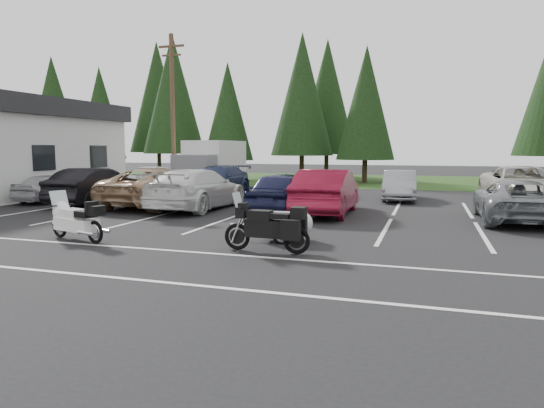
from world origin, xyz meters
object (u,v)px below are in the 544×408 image
at_px(car_far_3, 399,185).
at_px(car_near_4, 285,192).
at_px(car_near_6, 516,201).
at_px(adventure_motorcycle, 266,222).
at_px(car_far_1, 217,181).
at_px(utility_pole, 173,110).
at_px(car_far_4, 521,185).
at_px(car_near_1, 95,186).
at_px(touring_motorcycle, 76,216).
at_px(box_truck, 208,165).
at_px(car_near_5, 327,192).
at_px(car_far_0, 149,180).
at_px(car_near_3, 197,189).
at_px(car_near_2, 159,187).
at_px(car_far_2, 317,183).
at_px(cargo_trailer, 285,227).
at_px(car_near_0, 54,187).

bearing_deg(car_far_3, car_near_4, -125.65).
xyz_separation_m(car_near_4, car_near_6, (7.99, 0.15, -0.10)).
bearing_deg(adventure_motorcycle, car_far_1, 120.05).
bearing_deg(utility_pole, car_far_4, -5.71).
relative_size(car_near_1, touring_motorcycle, 2.05).
bearing_deg(box_truck, car_near_4, -49.68).
height_order(car_near_5, car_far_4, car_near_5).
bearing_deg(adventure_motorcycle, car_far_0, 132.27).
bearing_deg(car_far_4, box_truck, 168.08).
bearing_deg(car_near_6, car_near_3, 1.02).
xyz_separation_m(utility_pole, car_near_2, (3.53, -7.63, -3.89)).
relative_size(utility_pole, car_far_3, 2.12).
xyz_separation_m(car_near_3, adventure_motorcycle, (5.22, -6.85, -0.10)).
bearing_deg(car_far_2, car_near_3, -117.36).
distance_m(car_near_1, adventure_motorcycle, 12.39).
relative_size(car_near_6, car_far_1, 0.95).
bearing_deg(car_far_1, car_far_4, 2.74).
bearing_deg(car_near_1, car_far_0, -82.92).
height_order(box_truck, car_far_4, box_truck).
distance_m(car_near_4, car_far_1, 7.69).
distance_m(car_far_0, car_far_1, 4.26).
height_order(car_near_6, cargo_trailer, car_near_6).
relative_size(utility_pole, car_near_1, 1.85).
height_order(car_far_1, touring_motorcycle, car_far_1).
height_order(car_near_5, car_near_6, car_near_5).
relative_size(car_near_2, car_far_2, 1.33).
distance_m(utility_pole, car_far_1, 6.02).
bearing_deg(utility_pole, car_near_5, -36.11).
height_order(utility_pole, car_near_4, utility_pole).
xyz_separation_m(car_near_5, car_far_2, (-1.63, 5.67, -0.09)).
height_order(car_far_3, touring_motorcycle, car_far_3).
bearing_deg(car_near_0, car_near_3, 176.81).
xyz_separation_m(car_near_1, car_near_2, (2.95, 0.31, 0.01)).
bearing_deg(car_far_3, utility_pole, 168.70).
relative_size(utility_pole, car_far_4, 1.50).
bearing_deg(car_far_4, touring_motorcycle, -137.55).
bearing_deg(car_near_0, car_near_6, 179.75).
distance_m(car_near_1, car_far_3, 13.88).
relative_size(car_near_1, adventure_motorcycle, 2.07).
distance_m(car_near_0, car_far_0, 5.66).
bearing_deg(touring_motorcycle, car_near_6, 48.48).
bearing_deg(car_far_2, car_far_3, 8.37).
height_order(touring_motorcycle, adventure_motorcycle, adventure_motorcycle).
distance_m(car_near_1, car_far_0, 5.84).
height_order(car_far_1, car_far_4, car_far_4).
height_order(car_near_2, car_far_1, car_near_2).
relative_size(car_near_2, car_near_6, 1.16).
distance_m(car_far_4, touring_motorcycle, 18.43).
xyz_separation_m(car_near_5, adventure_motorcycle, (-0.02, -7.05, -0.12)).
height_order(car_near_0, car_near_4, car_near_4).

